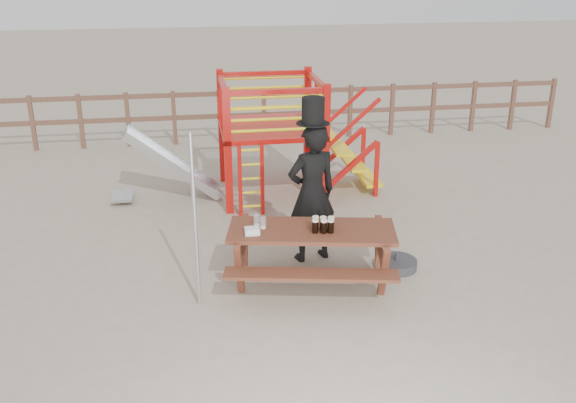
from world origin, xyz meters
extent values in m
plane|color=tan|center=(0.00, 0.00, 0.00)|extent=(60.00, 60.00, 0.00)
cube|color=brown|center=(0.00, 7.00, 1.10)|extent=(15.00, 0.06, 0.10)
cube|color=brown|center=(0.00, 7.00, 0.60)|extent=(15.00, 0.06, 0.10)
cube|color=brown|center=(-4.50, 7.00, 0.60)|extent=(0.09, 0.09, 1.20)
cube|color=brown|center=(-3.50, 7.00, 0.60)|extent=(0.09, 0.09, 1.20)
cube|color=brown|center=(-2.50, 7.00, 0.60)|extent=(0.09, 0.09, 1.20)
cube|color=brown|center=(-1.50, 7.00, 0.60)|extent=(0.09, 0.09, 1.20)
cube|color=brown|center=(-0.50, 7.00, 0.60)|extent=(0.09, 0.09, 1.20)
cube|color=brown|center=(0.50, 7.00, 0.60)|extent=(0.09, 0.09, 1.20)
cube|color=brown|center=(1.50, 7.00, 0.60)|extent=(0.09, 0.09, 1.20)
cube|color=brown|center=(2.50, 7.00, 0.60)|extent=(0.09, 0.09, 1.20)
cube|color=brown|center=(3.50, 7.00, 0.60)|extent=(0.09, 0.09, 1.20)
cube|color=brown|center=(4.50, 7.00, 0.60)|extent=(0.09, 0.09, 1.20)
cube|color=brown|center=(5.50, 7.00, 0.60)|extent=(0.09, 0.09, 1.20)
cube|color=brown|center=(6.50, 7.00, 0.60)|extent=(0.09, 0.09, 1.20)
cube|color=brown|center=(7.50, 7.00, 0.60)|extent=(0.09, 0.09, 1.20)
cube|color=#BA100C|center=(-0.60, 2.80, 1.05)|extent=(0.12, 0.12, 2.10)
cube|color=#BA100C|center=(1.00, 2.80, 1.05)|extent=(0.12, 0.12, 2.10)
cube|color=#BA100C|center=(-0.60, 4.40, 1.05)|extent=(0.12, 0.12, 2.10)
cube|color=#BA100C|center=(1.00, 4.40, 1.05)|extent=(0.12, 0.12, 2.10)
cube|color=#BA100C|center=(0.20, 3.60, 1.20)|extent=(1.72, 1.72, 0.08)
cube|color=#BA100C|center=(0.20, 2.80, 2.00)|extent=(1.60, 0.08, 0.08)
cube|color=#BA100C|center=(0.20, 4.40, 2.00)|extent=(1.60, 0.08, 0.08)
cube|color=#BA100C|center=(-0.60, 3.60, 2.00)|extent=(0.08, 1.60, 0.08)
cube|color=#BA100C|center=(1.00, 3.60, 2.00)|extent=(0.08, 1.60, 0.08)
cylinder|color=yellow|center=(0.20, 2.80, 1.38)|extent=(1.50, 0.05, 0.05)
cylinder|color=yellow|center=(0.20, 4.40, 1.38)|extent=(1.50, 0.05, 0.05)
cylinder|color=yellow|center=(0.20, 2.80, 1.56)|extent=(1.50, 0.05, 0.05)
cylinder|color=yellow|center=(0.20, 4.40, 1.56)|extent=(1.50, 0.05, 0.05)
cylinder|color=yellow|center=(0.20, 2.80, 1.74)|extent=(1.50, 0.05, 0.05)
cylinder|color=yellow|center=(0.20, 4.40, 1.74)|extent=(1.50, 0.05, 0.05)
cylinder|color=yellow|center=(0.20, 2.80, 1.92)|extent=(1.50, 0.05, 0.05)
cylinder|color=yellow|center=(0.20, 4.40, 1.92)|extent=(1.50, 0.05, 0.05)
cube|color=#BA100C|center=(-0.43, 2.65, 0.60)|extent=(0.06, 0.06, 1.20)
cube|color=#BA100C|center=(-0.07, 2.65, 0.60)|extent=(0.06, 0.06, 1.20)
cylinder|color=yellow|center=(-0.25, 2.65, 0.15)|extent=(0.36, 0.04, 0.04)
cylinder|color=yellow|center=(-0.25, 2.65, 0.39)|extent=(0.36, 0.04, 0.04)
cylinder|color=yellow|center=(-0.25, 2.65, 0.63)|extent=(0.36, 0.04, 0.04)
cylinder|color=yellow|center=(-0.25, 2.65, 0.87)|extent=(0.36, 0.04, 0.04)
cylinder|color=yellow|center=(-0.25, 2.65, 1.11)|extent=(0.36, 0.04, 0.04)
cube|color=yellow|center=(1.15, 3.60, 1.08)|extent=(0.30, 0.90, 0.06)
cube|color=yellow|center=(1.43, 3.60, 0.78)|extent=(0.30, 0.90, 0.06)
cube|color=yellow|center=(1.71, 3.60, 0.48)|extent=(0.30, 0.90, 0.06)
cube|color=yellow|center=(1.99, 3.60, 0.18)|extent=(0.30, 0.90, 0.06)
cube|color=#BA100C|center=(1.55, 3.15, 0.60)|extent=(0.95, 0.08, 0.86)
cube|color=#BA100C|center=(1.55, 4.05, 0.60)|extent=(0.95, 0.08, 0.86)
cube|color=silver|center=(-1.50, 3.60, 0.62)|extent=(1.53, 0.55, 1.21)
cube|color=silver|center=(-1.50, 3.33, 0.66)|extent=(1.58, 0.04, 1.28)
cube|color=silver|center=(-1.50, 3.87, 0.66)|extent=(1.58, 0.04, 1.28)
cube|color=silver|center=(-2.40, 3.60, 0.10)|extent=(0.35, 0.55, 0.05)
cube|color=brown|center=(0.25, 0.14, 0.79)|extent=(2.21, 1.17, 0.05)
cube|color=brown|center=(0.14, -0.43, 0.47)|extent=(2.11, 0.69, 0.04)
cube|color=brown|center=(0.36, 0.70, 0.47)|extent=(2.11, 0.69, 0.04)
cube|color=brown|center=(-0.62, 0.31, 0.38)|extent=(0.32, 1.25, 0.75)
cube|color=brown|center=(1.13, -0.04, 0.38)|extent=(0.32, 1.25, 0.75)
imported|color=black|center=(0.41, 0.94, 0.98)|extent=(0.81, 0.64, 1.96)
cube|color=#0A782D|center=(0.37, 1.09, 1.21)|extent=(0.08, 0.04, 0.46)
cylinder|color=black|center=(0.41, 0.94, 1.96)|extent=(0.44, 0.44, 0.01)
cylinder|color=black|center=(0.41, 0.94, 2.14)|extent=(0.30, 0.30, 0.34)
cube|color=white|center=(0.37, 1.08, 2.26)|extent=(0.15, 0.05, 0.04)
cylinder|color=#B2B2B7|center=(-1.19, -0.10, 1.10)|extent=(0.05, 0.05, 2.20)
cylinder|color=#333338|center=(1.51, 0.44, 0.06)|extent=(0.55, 0.55, 0.13)
cylinder|color=#333338|center=(1.51, 0.44, 0.18)|extent=(0.06, 0.06, 0.11)
cube|color=white|center=(-0.50, 0.10, 0.85)|extent=(0.18, 0.14, 0.08)
cylinder|color=black|center=(0.27, 0.02, 0.89)|extent=(0.08, 0.08, 0.15)
cylinder|color=#FAEFCD|center=(0.27, 0.02, 0.97)|extent=(0.08, 0.08, 0.02)
cylinder|color=black|center=(0.38, 0.00, 0.89)|extent=(0.08, 0.08, 0.15)
cylinder|color=#FAEFCD|center=(0.38, 0.00, 0.97)|extent=(0.08, 0.08, 0.02)
cylinder|color=black|center=(0.46, -0.01, 0.89)|extent=(0.08, 0.08, 0.15)
cylinder|color=#FAEFCD|center=(0.46, -0.01, 0.97)|extent=(0.08, 0.08, 0.02)
cylinder|color=black|center=(0.30, 0.13, 0.89)|extent=(0.08, 0.08, 0.15)
cylinder|color=#FAEFCD|center=(0.30, 0.13, 0.97)|extent=(0.08, 0.08, 0.02)
cylinder|color=black|center=(0.39, 0.10, 0.89)|extent=(0.08, 0.08, 0.15)
cylinder|color=#FAEFCD|center=(0.39, 0.10, 0.97)|extent=(0.08, 0.08, 0.02)
cylinder|color=black|center=(0.49, 0.08, 0.89)|extent=(0.08, 0.08, 0.15)
cylinder|color=#FAEFCD|center=(0.49, 0.08, 0.97)|extent=(0.08, 0.08, 0.02)
cylinder|color=silver|center=(-0.42, 0.34, 0.89)|extent=(0.08, 0.08, 0.15)
cylinder|color=#FAEFCD|center=(-0.42, 0.34, 0.82)|extent=(0.07, 0.07, 0.02)
cylinder|color=silver|center=(-0.35, 0.26, 0.89)|extent=(0.08, 0.08, 0.15)
cylinder|color=#FAEFCD|center=(-0.35, 0.26, 0.82)|extent=(0.07, 0.07, 0.02)
camera|label=1|loc=(-1.20, -7.08, 4.10)|focal=40.00mm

